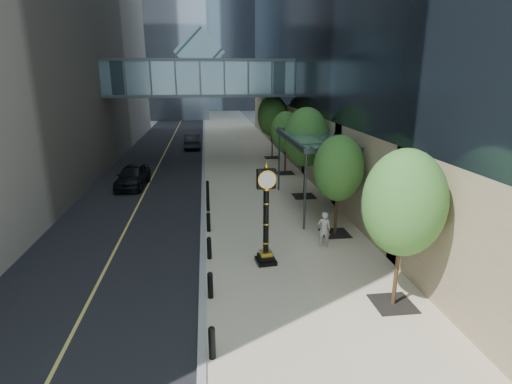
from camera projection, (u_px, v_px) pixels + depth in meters
ground at (315, 376)px, 10.64m from camera, size 320.00×320.00×0.00m
road at (170, 142)px, 47.90m from camera, size 8.00×180.00×0.02m
sidewalk at (237, 141)px, 48.84m from camera, size 8.00×180.00×0.06m
curb at (204, 141)px, 48.36m from camera, size 0.25×180.00×0.07m
skywalk at (200, 75)px, 34.78m from camera, size 17.00×4.20×5.80m
entrance_canopy at (313, 138)px, 23.20m from camera, size 3.00×8.00×4.38m
bollard_row at (209, 235)px, 18.74m from camera, size 0.20×16.20×0.90m
street_trees at (304, 139)px, 25.86m from camera, size 2.87×28.77×5.90m
street_clock at (266, 222)px, 16.44m from camera, size 0.89×0.89×4.27m
pedestrian at (324, 229)px, 18.40m from camera, size 0.68×0.51×1.68m
car_near at (133, 176)px, 28.50m from camera, size 2.20×4.81×1.60m
car_far at (192, 141)px, 43.76m from camera, size 1.75×4.83×1.58m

